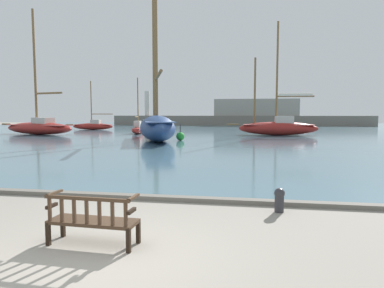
{
  "coord_description": "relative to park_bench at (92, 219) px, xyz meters",
  "views": [
    {
      "loc": [
        2.38,
        -5.03,
        2.34
      ],
      "look_at": [
        -0.19,
        10.0,
        1.0
      ],
      "focal_mm": 32.0,
      "sensor_mm": 36.0,
      "label": 1
    }
  ],
  "objects": [
    {
      "name": "park_bench",
      "position": [
        0.0,
        0.0,
        0.0
      ],
      "size": [
        1.62,
        0.59,
        0.92
      ],
      "color": "black",
      "rests_on": "ground"
    },
    {
      "name": "sailboat_nearest_port",
      "position": [
        -20.32,
        28.87,
        0.51
      ],
      "size": [
        10.6,
        4.97,
        13.56
      ],
      "color": "maroon",
      "rests_on": "harbor_water"
    },
    {
      "name": "channel_buoy",
      "position": [
        -3.11,
        22.92,
        -0.03
      ],
      "size": [
        0.71,
        0.71,
        1.41
      ],
      "color": "green",
      "rests_on": "harbor_water"
    },
    {
      "name": "harbor_water",
      "position": [
        0.38,
        43.47,
        -0.43
      ],
      "size": [
        100.0,
        80.0,
        0.08
      ],
      "primitive_type": "cube",
      "color": "slate",
      "rests_on": "ground"
    },
    {
      "name": "sailboat_centre_channel",
      "position": [
        5.7,
        31.86,
        0.59
      ],
      "size": [
        9.62,
        2.27,
        11.85
      ],
      "color": "maroon",
      "rests_on": "harbor_water"
    },
    {
      "name": "far_breakwater",
      "position": [
        1.13,
        61.45,
        1.35
      ],
      "size": [
        49.79,
        2.4,
        6.91
      ],
      "color": "slate",
      "rests_on": "ground"
    },
    {
      "name": "sailboat_far_port",
      "position": [
        -5.11,
        22.69,
        0.9
      ],
      "size": [
        6.45,
        12.87,
        15.37
      ],
      "color": "navy",
      "rests_on": "harbor_water"
    },
    {
      "name": "sailboat_outer_starboard",
      "position": [
        -10.08,
        32.43,
        0.15
      ],
      "size": [
        2.23,
        6.57,
        6.43
      ],
      "color": "maroon",
      "rests_on": "harbor_water"
    },
    {
      "name": "sailboat_distant_harbor",
      "position": [
        -19.49,
        40.35,
        0.19
      ],
      "size": [
        7.25,
        1.48,
        6.93
      ],
      "color": "maroon",
      "rests_on": "harbor_water"
    },
    {
      "name": "quay_edge_kerb",
      "position": [
        0.38,
        3.32,
        -0.41
      ],
      "size": [
        40.0,
        0.3,
        0.12
      ],
      "primitive_type": "cube",
      "color": "slate",
      "rests_on": "ground"
    },
    {
      "name": "mooring_bollard",
      "position": [
        3.47,
        2.68,
        -0.15
      ],
      "size": [
        0.25,
        0.25,
        0.58
      ],
      "color": "#2D2D33",
      "rests_on": "ground"
    },
    {
      "name": "ground_plane",
      "position": [
        0.38,
        -0.53,
        -0.47
      ],
      "size": [
        160.0,
        160.0,
        0.0
      ],
      "primitive_type": "plane",
      "color": "gray"
    }
  ]
}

